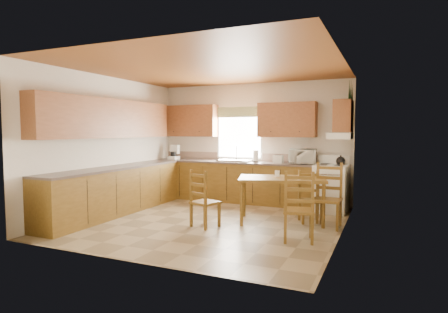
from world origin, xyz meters
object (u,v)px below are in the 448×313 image
at_px(chair_near_left, 205,198).
at_px(chair_far_right, 327,196).
at_px(chair_far_left, 310,197).
at_px(chair_near_right, 299,206).
at_px(microwave, 303,156).
at_px(stove, 331,189).
at_px(dining_table, 281,200).

bearing_deg(chair_near_left, chair_far_right, -139.10).
height_order(chair_near_left, chair_far_left, chair_near_left).
height_order(chair_near_right, chair_far_right, chair_far_right).
bearing_deg(microwave, chair_far_left, -79.89).
xyz_separation_m(chair_near_left, chair_far_left, (1.57, 1.02, -0.03)).
bearing_deg(chair_near_left, chair_far_left, -128.14).
bearing_deg(chair_far_right, chair_near_right, -104.83).
distance_m(chair_near_right, chair_far_left, 1.20).
bearing_deg(stove, chair_far_left, -98.26).
height_order(chair_near_right, chair_far_left, chair_near_right).
xyz_separation_m(stove, chair_far_right, (0.10, -1.28, 0.07)).
height_order(stove, dining_table, stove).
distance_m(chair_near_left, chair_far_right, 2.04).
xyz_separation_m(chair_near_left, chair_far_right, (1.89, 0.77, 0.06)).
bearing_deg(chair_far_right, stove, 95.82).
distance_m(microwave, dining_table, 1.61).
relative_size(microwave, chair_near_left, 0.54).
height_order(microwave, chair_far_right, microwave).
relative_size(chair_near_left, chair_far_left, 1.07).
bearing_deg(chair_far_left, chair_near_left, -171.62).
bearing_deg(stove, chair_near_right, -90.30).
bearing_deg(chair_far_right, dining_table, 175.81).
xyz_separation_m(stove, chair_near_left, (-1.79, -2.04, 0.02)).
distance_m(chair_far_left, chair_far_right, 0.42).
relative_size(microwave, chair_near_right, 0.50).
relative_size(microwave, chair_far_left, 0.58).
relative_size(dining_table, chair_far_left, 1.65).
bearing_deg(chair_near_right, chair_far_right, -119.96).
xyz_separation_m(microwave, chair_near_right, (0.47, -2.48, -0.56)).
relative_size(stove, dining_table, 0.62).
xyz_separation_m(chair_far_left, chair_far_right, (0.33, -0.25, 0.09)).
bearing_deg(chair_near_right, chair_near_left, -20.35).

